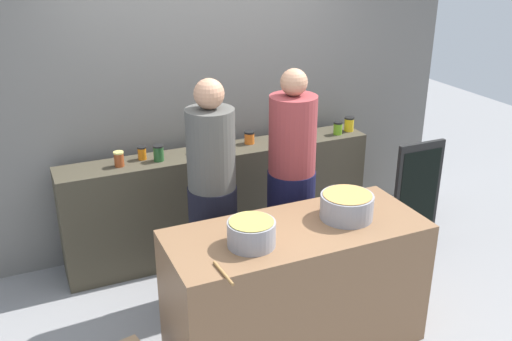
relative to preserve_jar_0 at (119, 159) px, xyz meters
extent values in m
plane|color=gray|center=(0.85, -1.08, -1.01)|extent=(12.00, 12.00, 0.00)
cube|color=slate|center=(0.85, 0.37, 0.49)|extent=(4.80, 0.12, 3.00)
cube|color=#413B2C|center=(0.85, 0.02, -0.54)|extent=(2.70, 0.36, 0.95)
cube|color=brown|center=(0.85, -1.38, -0.57)|extent=(1.70, 0.70, 0.90)
cylinder|color=#933E1C|center=(0.00, 0.00, -0.01)|extent=(0.08, 0.08, 0.11)
cylinder|color=#D6C666|center=(0.00, 0.00, 0.05)|extent=(0.08, 0.08, 0.01)
cylinder|color=orange|center=(0.20, 0.07, -0.01)|extent=(0.07, 0.07, 0.10)
cylinder|color=black|center=(0.20, 0.07, 0.04)|extent=(0.07, 0.07, 0.01)
cylinder|color=#235226|center=(0.31, -0.01, 0.00)|extent=(0.08, 0.08, 0.12)
cylinder|color=black|center=(0.31, -0.01, 0.06)|extent=(0.09, 0.09, 0.01)
cylinder|color=olive|center=(0.69, 0.03, -0.01)|extent=(0.09, 0.09, 0.11)
cylinder|color=black|center=(0.69, 0.03, 0.06)|extent=(0.09, 0.09, 0.01)
cylinder|color=#3E1546|center=(0.87, 0.08, -0.01)|extent=(0.09, 0.09, 0.10)
cylinder|color=#D6C666|center=(0.87, 0.08, 0.05)|extent=(0.09, 0.09, 0.01)
cylinder|color=orange|center=(1.14, 0.07, -0.01)|extent=(0.09, 0.09, 0.09)
cylinder|color=black|center=(1.14, 0.07, 0.04)|extent=(0.09, 0.09, 0.01)
cylinder|color=#943724|center=(1.44, -0.05, 0.00)|extent=(0.07, 0.07, 0.13)
cylinder|color=#D6C666|center=(1.44, -0.05, 0.07)|extent=(0.08, 0.08, 0.02)
cylinder|color=#5D982D|center=(1.60, 0.09, -0.01)|extent=(0.07, 0.07, 0.09)
cylinder|color=black|center=(1.60, 0.09, 0.04)|extent=(0.08, 0.08, 0.01)
cylinder|color=#609A1E|center=(1.96, -0.04, -0.01)|extent=(0.08, 0.08, 0.10)
cylinder|color=black|center=(1.96, -0.04, 0.05)|extent=(0.08, 0.08, 0.01)
cylinder|color=gold|center=(2.11, 0.00, 0.00)|extent=(0.09, 0.09, 0.12)
cylinder|color=black|center=(2.11, 0.00, 0.06)|extent=(0.09, 0.09, 0.01)
cylinder|color=gray|center=(0.49, -1.45, -0.04)|extent=(0.29, 0.29, 0.16)
cylinder|color=#A99747|center=(0.49, -1.45, 0.04)|extent=(0.27, 0.27, 0.00)
cylinder|color=gray|center=(1.21, -1.38, -0.04)|extent=(0.35, 0.35, 0.16)
cylinder|color=#B38647|center=(1.21, -1.38, 0.05)|extent=(0.32, 0.32, 0.00)
cylinder|color=#9E703D|center=(0.22, -1.69, -0.11)|extent=(0.03, 0.26, 0.02)
cylinder|color=black|center=(0.53, -0.67, -0.54)|extent=(0.36, 0.36, 0.95)
cylinder|color=#4C4B47|center=(0.53, -0.67, 0.23)|extent=(0.34, 0.34, 0.58)
sphere|color=tan|center=(0.53, -0.67, 0.63)|extent=(0.21, 0.21, 0.21)
cylinder|color=black|center=(1.17, -0.68, -0.53)|extent=(0.37, 0.37, 0.97)
cylinder|color=brown|center=(1.17, -0.68, 0.25)|extent=(0.36, 0.36, 0.59)
sphere|color=tan|center=(1.17, -0.68, 0.64)|extent=(0.20, 0.20, 0.20)
cube|color=black|center=(2.50, -0.57, -0.53)|extent=(0.47, 0.04, 0.97)
cube|color=black|center=(2.50, -0.59, -0.48)|extent=(0.40, 0.01, 0.74)
camera|label=1|loc=(-0.71, -4.23, 1.64)|focal=40.24mm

